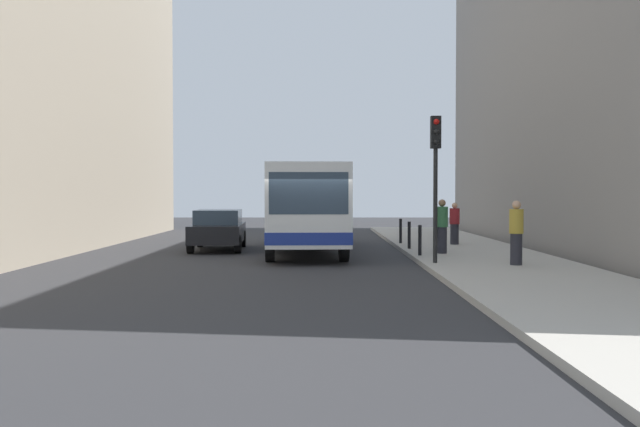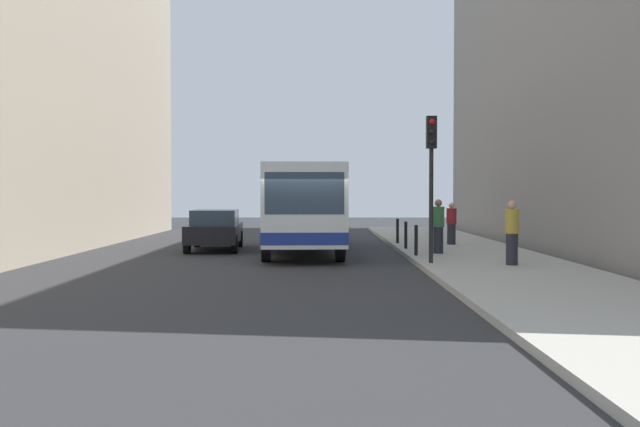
% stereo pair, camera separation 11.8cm
% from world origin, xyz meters
% --- Properties ---
extents(ground_plane, '(80.00, 80.00, 0.00)m').
position_xyz_m(ground_plane, '(0.00, 0.00, 0.00)').
color(ground_plane, '#2D2D30').
extents(sidewalk, '(4.40, 40.00, 0.15)m').
position_xyz_m(sidewalk, '(5.40, 0.00, 0.07)').
color(sidewalk, '#ADA89E').
rests_on(sidewalk, ground).
extents(bus, '(3.05, 11.13, 3.00)m').
position_xyz_m(bus, '(-0.27, 4.80, 1.73)').
color(bus, white).
rests_on(bus, ground).
extents(car_beside_bus, '(2.04, 4.48, 1.48)m').
position_xyz_m(car_beside_bus, '(-3.43, 5.38, 0.78)').
color(car_beside_bus, black).
rests_on(car_beside_bus, ground).
extents(traffic_light, '(0.28, 0.33, 4.10)m').
position_xyz_m(traffic_light, '(3.55, -1.09, 3.01)').
color(traffic_light, black).
rests_on(traffic_light, sidewalk).
extents(bollard_near, '(0.11, 0.11, 0.95)m').
position_xyz_m(bollard_near, '(3.45, 1.34, 0.62)').
color(bollard_near, black).
rests_on(bollard_near, sidewalk).
extents(bollard_mid, '(0.11, 0.11, 0.95)m').
position_xyz_m(bollard_mid, '(3.45, 4.08, 0.62)').
color(bollard_mid, black).
rests_on(bollard_mid, sidewalk).
extents(bollard_far, '(0.11, 0.11, 0.95)m').
position_xyz_m(bollard_far, '(3.45, 6.82, 0.62)').
color(bollard_far, black).
rests_on(bollard_far, sidewalk).
extents(pedestrian_near_signal, '(0.38, 0.38, 1.75)m').
position_xyz_m(pedestrian_near_signal, '(5.66, -1.69, 1.03)').
color(pedestrian_near_signal, '#26262D').
rests_on(pedestrian_near_signal, sidewalk).
extents(pedestrian_mid_sidewalk, '(0.38, 0.38, 1.75)m').
position_xyz_m(pedestrian_mid_sidewalk, '(4.27, 2.10, 1.02)').
color(pedestrian_mid_sidewalk, '#26262D').
rests_on(pedestrian_mid_sidewalk, sidewalk).
extents(pedestrian_far_sidewalk, '(0.38, 0.38, 1.58)m').
position_xyz_m(pedestrian_far_sidewalk, '(5.43, 6.18, 0.93)').
color(pedestrian_far_sidewalk, '#26262D').
rests_on(pedestrian_far_sidewalk, sidewalk).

